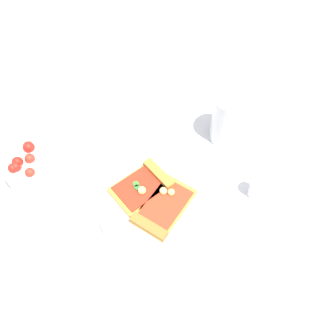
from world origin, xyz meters
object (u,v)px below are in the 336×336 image
plate (152,202)px  pizza_slice_near (146,184)px  salad_bowl (32,167)px  soda_glass (229,119)px  pizza_slice_far (162,209)px  pepper_shaker (258,185)px

plate → pizza_slice_near: bearing=-2.6°
salad_bowl → soda_glass: soda_glass is taller
pizza_slice_far → salad_bowl: bearing=47.2°
salad_bowl → soda_glass: (-0.07, -0.43, 0.03)m
pizza_slice_near → soda_glass: (0.06, -0.23, 0.04)m
plate → pepper_shaker: bearing=-108.1°
pizza_slice_far → soda_glass: 0.26m
plate → pepper_shaker: 0.22m
pizza_slice_near → salad_bowl: salad_bowl is taller
pizza_slice_near → pepper_shaker: size_ratio=1.76×
plate → pizza_slice_far: size_ratio=1.51×
pizza_slice_near → salad_bowl: 0.24m
plate → pizza_slice_far: pizza_slice_far is taller
pizza_slice_far → soda_glass: soda_glass is taller
plate → soda_glass: bearing=-67.1°
pizza_slice_near → pizza_slice_far: (-0.07, -0.01, -0.00)m
plate → salad_bowl: (0.17, 0.20, 0.02)m
salad_bowl → pepper_shaker: pepper_shaker is taller
soda_glass → pepper_shaker: 0.17m
salad_bowl → pepper_shaker: (-0.23, -0.41, 0.00)m
plate → salad_bowl: 0.27m
plate → pepper_shaker: (-0.07, -0.21, 0.03)m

